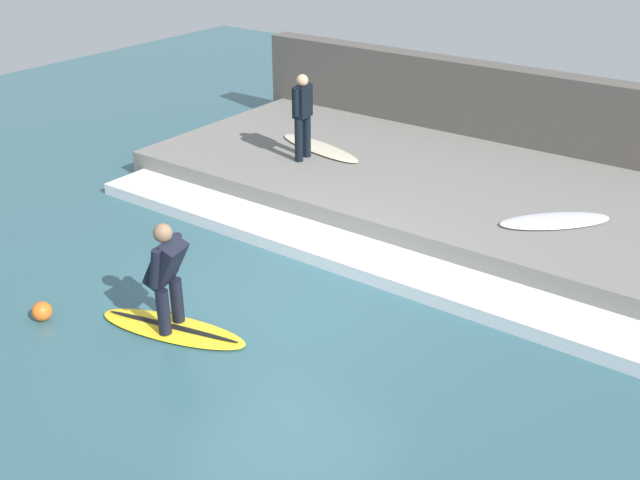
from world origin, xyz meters
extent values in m
plane|color=#335B66|center=(0.00, 0.00, 0.00)|extent=(28.00, 28.00, 0.00)
cube|color=slate|center=(4.17, 0.00, 0.23)|extent=(4.40, 10.38, 0.46)
cube|color=#544F49|center=(6.62, 0.00, 0.92)|extent=(0.50, 10.90, 1.84)
cube|color=silver|center=(1.52, 0.00, 0.10)|extent=(0.91, 9.86, 0.19)
ellipsoid|color=yellow|center=(-1.30, 0.83, 0.03)|extent=(1.01, 2.08, 0.06)
ellipsoid|color=black|center=(-1.30, 0.83, 0.06)|extent=(0.52, 1.82, 0.01)
cylinder|color=black|center=(-1.44, 0.79, 0.35)|extent=(0.16, 0.16, 0.58)
cylinder|color=black|center=(-1.15, 0.86, 0.35)|extent=(0.16, 0.16, 0.58)
cube|color=black|center=(-1.30, 0.83, 0.94)|extent=(0.48, 0.54, 0.63)
sphere|color=#846047|center=(-1.30, 0.83, 1.33)|extent=(0.23, 0.23, 0.23)
cylinder|color=black|center=(-1.51, 0.77, 0.97)|extent=(0.11, 0.22, 0.53)
cylinder|color=black|center=(-1.08, 0.88, 0.97)|extent=(0.11, 0.22, 0.53)
cylinder|color=black|center=(3.65, 2.46, 0.85)|extent=(0.14, 0.14, 0.77)
cylinder|color=black|center=(3.38, 2.43, 0.85)|extent=(0.14, 0.14, 0.77)
cube|color=black|center=(3.51, 2.44, 1.51)|extent=(0.37, 0.25, 0.55)
sphere|color=tan|center=(3.51, 2.44, 1.87)|extent=(0.21, 0.21, 0.21)
cylinder|color=black|center=(3.72, 2.46, 1.54)|extent=(0.10, 0.10, 0.48)
cylinder|color=black|center=(3.31, 2.42, 1.54)|extent=(0.10, 0.10, 0.48)
ellipsoid|color=beige|center=(4.09, 2.49, 0.49)|extent=(0.98, 2.10, 0.06)
ellipsoid|color=silver|center=(3.51, -2.16, 0.49)|extent=(1.60, 1.59, 0.06)
sphere|color=orange|center=(-2.08, 2.32, 0.13)|extent=(0.25, 0.25, 0.25)
camera|label=1|loc=(-6.51, -5.18, 5.08)|focal=42.00mm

